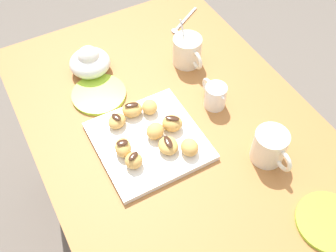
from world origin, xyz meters
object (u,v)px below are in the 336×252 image
Objects in this scene: coffee_mug_cream_left at (188,50)px; coffee_mug_cream_right at (270,146)px; beignet_0 at (132,109)px; beignet_6 at (134,161)px; cream_pitcher_white at (215,95)px; saucer_lime_left at (99,94)px; pastry_plate_square at (149,141)px; beignet_3 at (168,146)px; beignet_1 at (172,123)px; dining_table at (175,153)px; beignet_2 at (150,107)px; ice_cream_bowl at (90,62)px; beignet_4 at (117,121)px; beignet_7 at (190,147)px; beignet_8 at (123,148)px; saucer_lime_right at (329,222)px; beignet_5 at (155,131)px.

coffee_mug_cream_right is at bearing 0.00° from coffee_mug_cream_left.
beignet_6 reaches higher than beignet_0.
saucer_lime_left is (-0.19, -0.27, -0.03)m from cream_pitcher_white.
pastry_plate_square is 4.81× the size of beignet_3.
saucer_lime_left is at bearing -163.78° from beignet_3.
beignet_6 is at bearing -74.00° from cream_pitcher_white.
beignet_1 is (0.03, -0.15, -0.00)m from cream_pitcher_white.
coffee_mug_cream_left is 0.28m from beignet_1.
beignet_0 is at bearing -131.44° from dining_table.
beignet_1 is 1.20× the size of beignet_6.
coffee_mug_cream_right reaches higher than beignet_2.
beignet_6 is (0.00, -0.10, 0.00)m from beignet_3.
dining_table is at bearing 34.56° from beignet_2.
ice_cream_bowl is 0.24m from beignet_4.
beignet_0 reaches higher than pastry_plate_square.
coffee_mug_cream_left is at bearing 141.53° from beignet_3.
beignet_7 is at bearing 21.98° from saucer_lime_left.
beignet_0 is (0.12, -0.24, -0.02)m from coffee_mug_cream_left.
beignet_8 reaches higher than saucer_lime_left.
beignet_2 is 0.17m from beignet_7.
coffee_mug_cream_left is 2.96× the size of beignet_2.
saucer_lime_right is at bearing 21.81° from ice_cream_bowl.
beignet_3 is 1.25× the size of beignet_6.
saucer_lime_right is at bearing 4.60° from cream_pitcher_white.
beignet_6 reaches higher than saucer_lime_right.
dining_table is 0.24m from beignet_8.
cream_pitcher_white is (-0.03, 0.22, 0.03)m from pastry_plate_square.
beignet_1 is 0.97× the size of beignet_8.
beignet_7 is at bearing 14.33° from ice_cream_bowl.
saucer_lime_right is (0.42, 0.17, 0.14)m from dining_table.
ice_cream_bowl is 2.61× the size of beignet_2.
ice_cream_bowl reaches higher than saucer_lime_left.
beignet_5 is at bearing 41.82° from beignet_4.
saucer_lime_right is at bearing 32.86° from pastry_plate_square.
beignet_6 is at bearing -113.08° from coffee_mug_cream_right.
ice_cream_bowl is 2.19× the size of beignet_3.
cream_pitcher_white is at bearing 97.99° from beignet_5.
beignet_0 is 1.22× the size of beignet_6.
beignet_4 is 0.94× the size of beignet_8.
cream_pitcher_white is 0.28m from beignet_4.
pastry_plate_square is at bearing 32.01° from beignet_4.
beignet_1 is 0.15m from beignet_6.
beignet_6 is (0.14, -0.11, 0.00)m from beignet_2.
saucer_lime_right is 2.80× the size of beignet_0.
dining_table is 6.89× the size of saucer_lime_left.
beignet_0 reaches higher than beignet_4.
coffee_mug_cream_right is (0.19, 0.24, 0.04)m from pastry_plate_square.
dining_table is at bearing 21.80° from ice_cream_bowl.
coffee_mug_cream_left is at bearing 180.00° from coffee_mug_cream_right.
beignet_8 is at bearing -81.76° from dining_table.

